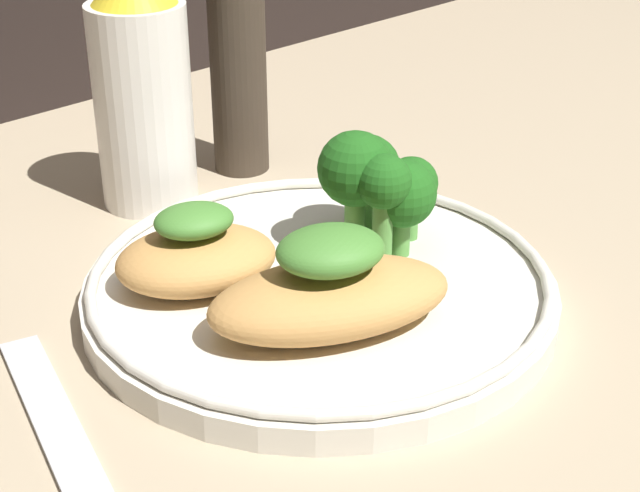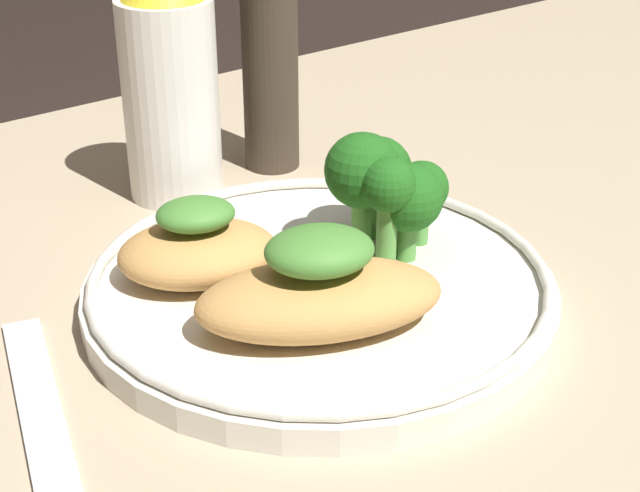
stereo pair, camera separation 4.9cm
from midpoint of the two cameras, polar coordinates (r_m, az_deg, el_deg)
ground_plane at (r=50.87cm, az=2.76°, el=-3.96°), size 180.00×180.00×1.00cm
plate at (r=50.10cm, az=2.80°, el=-2.51°), size 24.16×24.16×2.00cm
grilled_meat_front at (r=45.10cm, az=3.07°, el=-2.75°), size 13.07×10.39×5.10cm
grilled_meat_middle at (r=49.50cm, az=-4.34°, el=-0.20°), size 9.92×8.94×4.35cm
broccoli_bunch at (r=51.42cm, az=6.57°, el=3.60°), size 6.73×6.86×6.80cm
sauce_bottle at (r=60.35cm, az=-6.43°, el=9.31°), size 5.88×5.88×15.15cm
pepper_grinder at (r=64.41cm, az=-0.71°, el=10.34°), size 3.65×3.65×15.02cm
fork at (r=43.23cm, az=-12.72°, el=-9.94°), size 6.46×16.64×0.60cm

